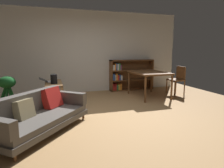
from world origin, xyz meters
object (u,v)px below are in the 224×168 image
potted_floor_plant (7,90)px  dining_chair_near (178,78)px  open_laptop (49,81)px  dining_table (149,74)px  fabric_couch (37,114)px  media_console (54,94)px  bookshelf (128,75)px  desk_speaker (54,79)px

potted_floor_plant → dining_chair_near: 4.91m
open_laptop → dining_table: 2.89m
fabric_couch → media_console: fabric_couch is taller
dining_chair_near → open_laptop: bearing=-178.0°
media_console → open_laptop: size_ratio=2.30×
dining_table → dining_chair_near: (1.08, 0.07, -0.18)m
dining_table → bookshelf: (-0.19, 1.19, -0.17)m
media_console → desk_speaker: bearing=-86.2°
open_laptop → dining_chair_near: bearing=2.0°
desk_speaker → bookshelf: size_ratio=0.14×
open_laptop → desk_speaker: size_ratio=2.02×
open_laptop → potted_floor_plant: bearing=-160.9°
fabric_couch → bookshelf: bearing=44.9°
fabric_couch → dining_table: size_ratio=1.54×
bookshelf → open_laptop: bearing=-155.1°
bookshelf → dining_table: bearing=-80.9°
fabric_couch → open_laptop: 1.72m
fabric_couch → bookshelf: size_ratio=1.23×
fabric_couch → bookshelf: 4.15m
media_console → bookshelf: 2.96m
desk_speaker → potted_floor_plant: size_ratio=0.27×
dining_table → potted_floor_plant: bearing=-174.2°
media_console → bookshelf: bearing=28.0°
open_laptop → potted_floor_plant: size_ratio=0.54×
fabric_couch → open_laptop: (0.23, 1.67, 0.33)m
desk_speaker → dining_chair_near: 3.89m
potted_floor_plant → dining_chair_near: size_ratio=0.93×
desk_speaker → bookshelf: bearing=31.1°
media_console → open_laptop: 0.38m
open_laptop → dining_chair_near: size_ratio=0.51×
potted_floor_plant → dining_table: (3.81, 0.38, 0.17)m
open_laptop → potted_floor_plant: potted_floor_plant is taller
fabric_couch → dining_chair_near: size_ratio=2.19×
desk_speaker → open_laptop: bearing=110.3°
dining_table → dining_chair_near: 1.10m
open_laptop → dining_chair_near: (3.97, 0.14, -0.13)m
desk_speaker → potted_floor_plant: (-1.03, -0.01, -0.20)m
open_laptop → dining_chair_near: 3.98m
potted_floor_plant → dining_chair_near: (4.89, 0.46, -0.01)m
media_console → dining_chair_near: bearing=4.1°
open_laptop → dining_table: (2.89, 0.07, 0.05)m
fabric_couch → potted_floor_plant: bearing=116.8°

